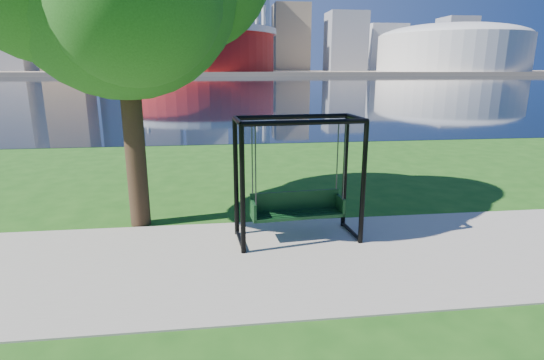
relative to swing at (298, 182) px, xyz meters
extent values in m
plane|color=#1E5114|center=(-0.60, -0.46, -1.22)|extent=(900.00, 900.00, 0.00)
cube|color=#9E937F|center=(-0.60, -0.96, -1.21)|extent=(120.00, 4.00, 0.03)
cube|color=black|center=(-0.60, 101.54, -1.21)|extent=(900.00, 180.00, 0.02)
cube|color=#937F60|center=(-0.60, 305.54, -0.22)|extent=(900.00, 228.00, 2.00)
cylinder|color=maroon|center=(-10.60, 234.54, 11.78)|extent=(80.00, 80.00, 22.00)
cylinder|color=silver|center=(-10.60, 234.54, 21.28)|extent=(83.00, 83.00, 3.00)
cylinder|color=silver|center=(22.31, 253.54, 16.78)|extent=(2.00, 2.00, 32.00)
cylinder|color=silver|center=(-43.51, 253.54, 16.78)|extent=(2.00, 2.00, 32.00)
cylinder|color=silver|center=(-43.51, 215.54, 16.78)|extent=(2.00, 2.00, 32.00)
cylinder|color=silver|center=(22.31, 215.54, 16.78)|extent=(2.00, 2.00, 32.00)
cylinder|color=beige|center=(134.40, 234.54, 10.78)|extent=(84.00, 84.00, 20.00)
ellipsoid|color=beige|center=(134.40, 234.54, 19.78)|extent=(84.00, 84.00, 15.12)
cube|color=gray|center=(-140.60, 309.54, 31.78)|extent=(28.00, 28.00, 62.00)
cube|color=#998466|center=(-100.60, 299.54, 44.78)|extent=(26.00, 26.00, 88.00)
cube|color=slate|center=(-70.60, 324.54, 48.28)|extent=(30.00, 24.00, 95.00)
cube|color=gray|center=(-40.60, 304.54, 36.78)|extent=(24.00, 24.00, 72.00)
cube|color=silver|center=(-10.60, 334.54, 40.78)|extent=(32.00, 28.00, 80.00)
cube|color=slate|center=(24.40, 309.54, 29.78)|extent=(22.00, 22.00, 58.00)
cube|color=#998466|center=(54.40, 324.54, 24.78)|extent=(26.00, 26.00, 48.00)
cube|color=gray|center=(94.40, 314.54, 21.78)|extent=(28.00, 24.00, 42.00)
cube|color=silver|center=(134.40, 339.54, 18.78)|extent=(30.00, 26.00, 36.00)
cube|color=gray|center=(184.40, 319.54, 20.78)|extent=(24.00, 24.00, 40.00)
cube|color=#998466|center=(224.40, 334.54, 16.78)|extent=(26.00, 26.00, 32.00)
cylinder|color=black|center=(-1.14, -0.61, 0.02)|extent=(0.10, 0.10, 2.48)
cylinder|color=black|center=(1.22, -0.42, 0.02)|extent=(0.10, 0.10, 2.48)
cylinder|color=black|center=(-1.22, 0.36, 0.02)|extent=(0.10, 0.10, 2.48)
cylinder|color=black|center=(1.14, 0.55, 0.02)|extent=(0.10, 0.10, 2.48)
cylinder|color=black|center=(0.04, -0.51, 1.26)|extent=(2.37, 0.29, 0.10)
cylinder|color=black|center=(-0.04, 0.45, 1.26)|extent=(2.37, 0.29, 0.10)
cylinder|color=black|center=(-1.18, -0.13, 1.26)|extent=(0.18, 0.97, 0.10)
cylinder|color=black|center=(-1.18, -0.13, -1.14)|extent=(0.16, 0.97, 0.08)
cylinder|color=black|center=(1.18, 0.07, 1.26)|extent=(0.18, 0.97, 0.10)
cylinder|color=black|center=(1.18, 0.07, -1.14)|extent=(0.16, 0.97, 0.08)
cube|color=black|center=(0.00, -0.03, -0.68)|extent=(1.92, 0.64, 0.06)
cube|color=black|center=(-0.01, 0.18, -0.45)|extent=(1.88, 0.21, 0.41)
cube|color=black|center=(-0.91, -0.10, -0.53)|extent=(0.09, 0.49, 0.37)
cube|color=black|center=(0.91, 0.04, -0.53)|extent=(0.09, 0.49, 0.37)
cylinder|color=#303035|center=(-0.87, -0.30, 0.42)|extent=(0.03, 0.03, 1.56)
cylinder|color=#303035|center=(0.90, -0.16, 0.42)|extent=(0.03, 0.03, 1.56)
cylinder|color=#303035|center=(-0.90, 0.10, 0.42)|extent=(0.03, 0.03, 1.56)
cylinder|color=#303035|center=(0.87, 0.24, 0.42)|extent=(0.03, 0.03, 1.56)
cylinder|color=black|center=(-3.36, 1.28, 0.96)|extent=(0.44, 0.44, 4.37)
camera|label=1|loc=(-1.53, -8.08, 2.20)|focal=28.00mm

